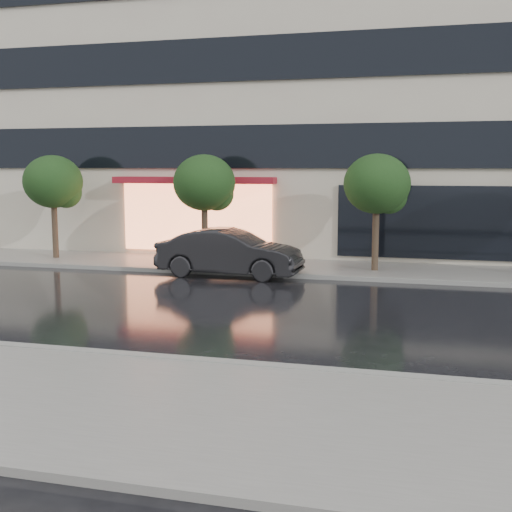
% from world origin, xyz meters
% --- Properties ---
extents(ground, '(120.00, 120.00, 0.00)m').
position_xyz_m(ground, '(0.00, 0.00, 0.00)').
color(ground, black).
rests_on(ground, ground).
extents(sidewalk_near, '(60.00, 4.50, 0.12)m').
position_xyz_m(sidewalk_near, '(0.00, -3.25, 0.06)').
color(sidewalk_near, slate).
rests_on(sidewalk_near, ground).
extents(sidewalk_far, '(60.00, 3.50, 0.12)m').
position_xyz_m(sidewalk_far, '(0.00, 10.25, 0.06)').
color(sidewalk_far, slate).
rests_on(sidewalk_far, ground).
extents(curb_near, '(60.00, 0.25, 0.14)m').
position_xyz_m(curb_near, '(0.00, -1.00, 0.07)').
color(curb_near, gray).
rests_on(curb_near, ground).
extents(curb_far, '(60.00, 0.25, 0.14)m').
position_xyz_m(curb_far, '(0.00, 8.50, 0.07)').
color(curb_far, gray).
rests_on(curb_far, ground).
extents(office_building, '(30.00, 12.76, 18.00)m').
position_xyz_m(office_building, '(-0.00, 17.97, 9.00)').
color(office_building, beige).
rests_on(office_building, ground).
extents(tree_far_west, '(2.20, 2.20, 3.99)m').
position_xyz_m(tree_far_west, '(-8.94, 10.03, 2.92)').
color(tree_far_west, '#33261C').
rests_on(tree_far_west, ground).
extents(tree_mid_west, '(2.20, 2.20, 3.99)m').
position_xyz_m(tree_mid_west, '(-2.94, 10.03, 2.92)').
color(tree_mid_west, '#33261C').
rests_on(tree_mid_west, ground).
extents(tree_mid_east, '(2.20, 2.20, 3.99)m').
position_xyz_m(tree_mid_east, '(3.06, 10.03, 2.92)').
color(tree_mid_east, '#33261C').
rests_on(tree_mid_east, ground).
extents(parked_car, '(4.76, 1.84, 1.55)m').
position_xyz_m(parked_car, '(-1.56, 8.30, 0.77)').
color(parked_car, black).
rests_on(parked_car, ground).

